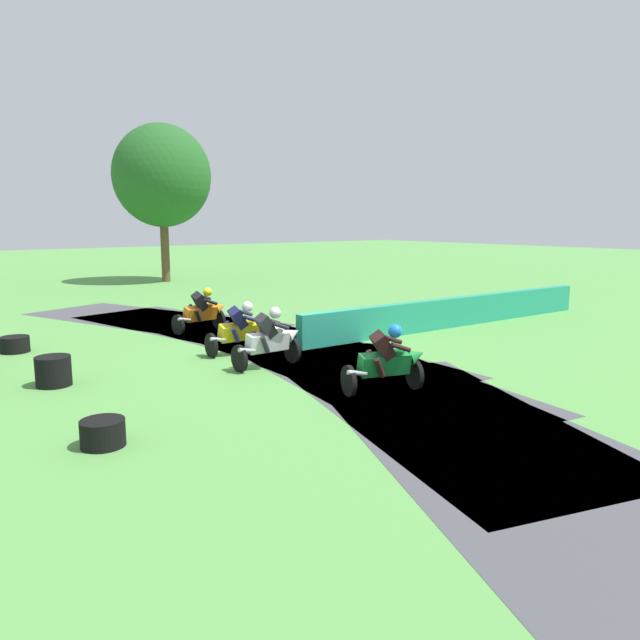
{
  "coord_description": "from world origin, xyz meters",
  "views": [
    {
      "loc": [
        -8.73,
        -12.24,
        3.29
      ],
      "look_at": [
        -0.06,
        -0.93,
        0.9
      ],
      "focal_mm": 33.74,
      "sensor_mm": 36.0,
      "label": 1
    }
  ],
  "objects": [
    {
      "name": "track_asphalt",
      "position": [
        -0.6,
        0.02,
        0.0
      ],
      "size": [
        7.29,
        23.69,
        0.01
      ],
      "color": "#47474C",
      "rests_on": "ground"
    },
    {
      "name": "tire_stack_mid_b",
      "position": [
        -5.84,
        4.1,
        0.2
      ],
      "size": [
        0.7,
        0.7,
        0.4
      ],
      "color": "black",
      "rests_on": "ground"
    },
    {
      "name": "tire_stack_near",
      "position": [
        -6.15,
        -3.63,
        0.2
      ],
      "size": [
        0.65,
        0.65,
        0.4
      ],
      "color": "black",
      "rests_on": "ground"
    },
    {
      "name": "motorcycle_trailing_yellow",
      "position": [
        -1.42,
        0.45,
        0.63
      ],
      "size": [
        1.69,
        0.89,
        1.42
      ],
      "color": "black",
      "rests_on": "ground"
    },
    {
      "name": "tree_far_right",
      "position": [
        4.28,
        18.27,
        5.53
      ],
      "size": [
        5.06,
        5.06,
        8.21
      ],
      "color": "brown",
      "rests_on": "ground"
    },
    {
      "name": "motorcycle_chase_white",
      "position": [
        -1.59,
        -1.11,
        0.66
      ],
      "size": [
        1.68,
        0.71,
        1.43
      ],
      "color": "black",
      "rests_on": "ground"
    },
    {
      "name": "safety_barrier",
      "position": [
        5.91,
        -0.17,
        0.45
      ],
      "size": [
        11.85,
        0.63,
        0.9
      ],
      "primitive_type": "cube",
      "rotation": [
        0.0,
        0.0,
        -1.6
      ],
      "color": "#239375",
      "rests_on": "ground"
    },
    {
      "name": "motorcycle_lead_green",
      "position": [
        -0.93,
        -4.2,
        0.65
      ],
      "size": [
        1.69,
        1.13,
        1.43
      ],
      "color": "black",
      "rests_on": "ground"
    },
    {
      "name": "motorcycle_fourth_orange",
      "position": [
        -0.82,
        3.75,
        0.63
      ],
      "size": [
        1.68,
        0.92,
        1.43
      ],
      "color": "black",
      "rests_on": "ground"
    },
    {
      "name": "tire_stack_mid_a",
      "position": [
        -5.87,
        0.26,
        0.3
      ],
      "size": [
        0.69,
        0.69,
        0.6
      ],
      "color": "black",
      "rests_on": "ground"
    },
    {
      "name": "ground_plane",
      "position": [
        0.0,
        0.0,
        0.0
      ],
      "size": [
        120.0,
        120.0,
        0.0
      ],
      "primitive_type": "plane",
      "color": "#569947"
    }
  ]
}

